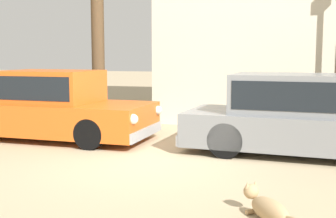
% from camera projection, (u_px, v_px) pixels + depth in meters
% --- Properties ---
extents(ground_plane, '(80.00, 80.00, 0.00)m').
position_uv_depth(ground_plane, '(150.00, 161.00, 7.78)').
color(ground_plane, tan).
extents(parked_sedan_nearest, '(4.58, 1.92, 1.50)m').
position_uv_depth(parked_sedan_nearest, '(52.00, 105.00, 9.79)').
color(parked_sedan_nearest, '#D15619').
rests_on(parked_sedan_nearest, ground_plane).
extents(parked_sedan_second, '(4.64, 2.06, 1.49)m').
position_uv_depth(parked_sedan_second, '(301.00, 115.00, 8.21)').
color(parked_sedan_second, slate).
rests_on(parked_sedan_second, ground_plane).
extents(stray_dog_spotted, '(0.70, 0.85, 0.36)m').
position_uv_depth(stray_dog_spotted, '(267.00, 207.00, 4.97)').
color(stray_dog_spotted, tan).
rests_on(stray_dog_spotted, ground_plane).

